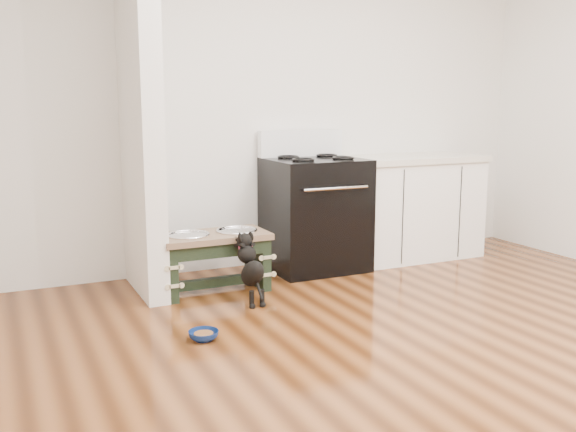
{
  "coord_description": "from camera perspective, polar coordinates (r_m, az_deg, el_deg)",
  "views": [
    {
      "loc": [
        -2.17,
        -2.48,
        1.38
      ],
      "look_at": [
        -0.28,
        1.54,
        0.59
      ],
      "focal_mm": 40.0,
      "sensor_mm": 36.0,
      "label": 1
    }
  ],
  "objects": [
    {
      "name": "ground",
      "position": [
        3.57,
        15.18,
        -12.97
      ],
      "size": [
        5.0,
        5.0,
        0.0
      ],
      "primitive_type": "plane",
      "color": "#401E0B",
      "rests_on": "ground"
    },
    {
      "name": "dog_feeder",
      "position": [
        4.72,
        -6.62,
        -3.04
      ],
      "size": [
        0.79,
        0.42,
        0.45
      ],
      "color": "black",
      "rests_on": "ground"
    },
    {
      "name": "room_shell",
      "position": [
        3.3,
        16.52,
        13.91
      ],
      "size": [
        5.0,
        5.0,
        5.0
      ],
      "color": "silver",
      "rests_on": "ground"
    },
    {
      "name": "partition_wall",
      "position": [
        4.69,
        -13.05,
        9.51
      ],
      "size": [
        0.15,
        0.8,
        2.7
      ],
      "primitive_type": "cube",
      "color": "silver",
      "rests_on": "ground"
    },
    {
      "name": "puppy",
      "position": [
        4.44,
        -3.38,
        -4.41
      ],
      "size": [
        0.14,
        0.41,
        0.48
      ],
      "color": "black",
      "rests_on": "ground"
    },
    {
      "name": "cabinet_run",
      "position": [
        5.84,
        10.89,
        0.81
      ],
      "size": [
        1.24,
        0.64,
        0.91
      ],
      "color": "white",
      "rests_on": "ground"
    },
    {
      "name": "floor_bowl",
      "position": [
        3.85,
        -7.52,
        -10.48
      ],
      "size": [
        0.19,
        0.19,
        0.06
      ],
      "rotation": [
        0.0,
        0.0,
        0.09
      ],
      "color": "navy",
      "rests_on": "ground"
    },
    {
      "name": "oven_range",
      "position": [
        5.31,
        2.4,
        0.34
      ],
      "size": [
        0.76,
        0.69,
        1.14
      ],
      "color": "black",
      "rests_on": "ground"
    }
  ]
}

